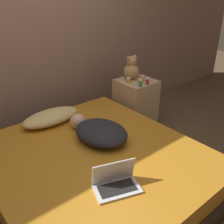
{
  "coord_description": "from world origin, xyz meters",
  "views": [
    {
      "loc": [
        -1.07,
        -1.52,
        1.73
      ],
      "look_at": [
        0.4,
        0.24,
        0.59
      ],
      "focal_mm": 42.0,
      "sensor_mm": 36.0,
      "label": 1
    }
  ],
  "objects_px": {
    "teddy_bear": "(131,69)",
    "laptop": "(116,182)",
    "pillow": "(51,117)",
    "bottle_red": "(147,81)",
    "person_lying": "(99,131)",
    "bottle_orange": "(143,79)",
    "bottle_amber": "(129,80)",
    "bottle_green": "(140,83)"
  },
  "relations": [
    {
      "from": "teddy_bear",
      "to": "laptop",
      "type": "bearing_deg",
      "value": -137.06
    },
    {
      "from": "pillow",
      "to": "bottle_red",
      "type": "distance_m",
      "value": 1.2
    },
    {
      "from": "person_lying",
      "to": "bottle_orange",
      "type": "height_order",
      "value": "bottle_orange"
    },
    {
      "from": "teddy_bear",
      "to": "bottle_red",
      "type": "xyz_separation_m",
      "value": [
        0.0,
        -0.27,
        -0.09
      ]
    },
    {
      "from": "bottle_amber",
      "to": "person_lying",
      "type": "bearing_deg",
      "value": -149.2
    },
    {
      "from": "pillow",
      "to": "bottle_green",
      "type": "xyz_separation_m",
      "value": [
        1.03,
        -0.26,
        0.21
      ]
    },
    {
      "from": "bottle_green",
      "to": "bottle_red",
      "type": "distance_m",
      "value": 0.11
    },
    {
      "from": "teddy_bear",
      "to": "bottle_amber",
      "type": "relative_size",
      "value": 4.96
    },
    {
      "from": "pillow",
      "to": "laptop",
      "type": "bearing_deg",
      "value": -95.54
    },
    {
      "from": "bottle_red",
      "to": "bottle_amber",
      "type": "height_order",
      "value": "bottle_red"
    },
    {
      "from": "bottle_red",
      "to": "bottle_amber",
      "type": "distance_m",
      "value": 0.23
    },
    {
      "from": "person_lying",
      "to": "bottle_orange",
      "type": "bearing_deg",
      "value": 14.47
    },
    {
      "from": "pillow",
      "to": "laptop",
      "type": "relative_size",
      "value": 1.67
    },
    {
      "from": "teddy_bear",
      "to": "bottle_amber",
      "type": "distance_m",
      "value": 0.17
    },
    {
      "from": "bottle_red",
      "to": "bottle_green",
      "type": "bearing_deg",
      "value": 177.55
    },
    {
      "from": "bottle_orange",
      "to": "person_lying",
      "type": "bearing_deg",
      "value": -157.83
    },
    {
      "from": "bottle_amber",
      "to": "teddy_bear",
      "type": "bearing_deg",
      "value": 33.33
    },
    {
      "from": "bottle_red",
      "to": "bottle_amber",
      "type": "bearing_deg",
      "value": 122.06
    },
    {
      "from": "teddy_bear",
      "to": "bottle_amber",
      "type": "bearing_deg",
      "value": -146.67
    },
    {
      "from": "pillow",
      "to": "person_lying",
      "type": "distance_m",
      "value": 0.6
    },
    {
      "from": "pillow",
      "to": "laptop",
      "type": "height_order",
      "value": "laptop"
    },
    {
      "from": "bottle_red",
      "to": "teddy_bear",
      "type": "bearing_deg",
      "value": 90.98
    },
    {
      "from": "pillow",
      "to": "person_lying",
      "type": "xyz_separation_m",
      "value": [
        0.2,
        -0.57,
        0.01
      ]
    },
    {
      "from": "pillow",
      "to": "teddy_bear",
      "type": "distance_m",
      "value": 1.18
    },
    {
      "from": "bottle_green",
      "to": "bottle_amber",
      "type": "height_order",
      "value": "bottle_green"
    },
    {
      "from": "bottle_orange",
      "to": "pillow",
      "type": "bearing_deg",
      "value": 171.81
    },
    {
      "from": "pillow",
      "to": "bottle_green",
      "type": "relative_size",
      "value": 6.68
    },
    {
      "from": "bottle_red",
      "to": "laptop",
      "type": "bearing_deg",
      "value": -144.6
    },
    {
      "from": "person_lying",
      "to": "bottle_green",
      "type": "height_order",
      "value": "bottle_green"
    },
    {
      "from": "pillow",
      "to": "bottle_green",
      "type": "height_order",
      "value": "bottle_green"
    },
    {
      "from": "laptop",
      "to": "bottle_green",
      "type": "distance_m",
      "value": 1.48
    },
    {
      "from": "laptop",
      "to": "bottle_amber",
      "type": "bearing_deg",
      "value": 63.34
    },
    {
      "from": "person_lying",
      "to": "bottle_amber",
      "type": "relative_size",
      "value": 11.68
    },
    {
      "from": "laptop",
      "to": "bottle_orange",
      "type": "xyz_separation_m",
      "value": [
        1.29,
        1.0,
        0.22
      ]
    },
    {
      "from": "teddy_bear",
      "to": "bottle_green",
      "type": "xyz_separation_m",
      "value": [
        -0.11,
        -0.27,
        -0.08
      ]
    },
    {
      "from": "pillow",
      "to": "bottle_orange",
      "type": "relative_size",
      "value": 7.72
    },
    {
      "from": "bottle_orange",
      "to": "bottle_amber",
      "type": "relative_size",
      "value": 1.34
    },
    {
      "from": "teddy_bear",
      "to": "bottle_green",
      "type": "bearing_deg",
      "value": -112.32
    },
    {
      "from": "laptop",
      "to": "teddy_bear",
      "type": "bearing_deg",
      "value": 62.48
    },
    {
      "from": "bottle_orange",
      "to": "bottle_amber",
      "type": "height_order",
      "value": "bottle_orange"
    },
    {
      "from": "person_lying",
      "to": "teddy_bear",
      "type": "relative_size",
      "value": 2.36
    },
    {
      "from": "pillow",
      "to": "bottle_orange",
      "type": "xyz_separation_m",
      "value": [
        1.18,
        -0.17,
        0.2
      ]
    }
  ]
}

